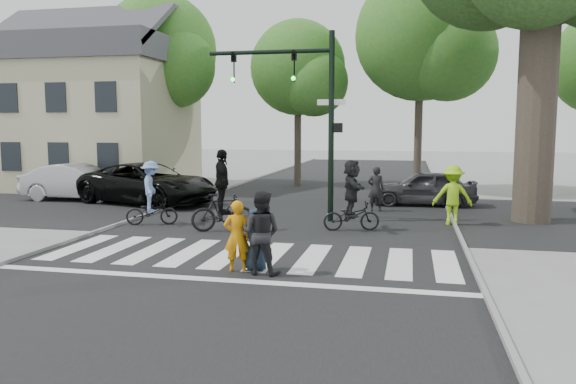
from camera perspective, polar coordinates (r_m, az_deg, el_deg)
name	(u,v)px	position (r m, az deg, el deg)	size (l,w,h in m)	color
ground	(237,266)	(12.46, -5.24, -7.46)	(120.00, 120.00, 0.00)	gray
road_stem	(286,226)	(17.19, -0.21, -3.49)	(10.00, 70.00, 0.01)	black
road_cross	(304,212)	(20.09, 1.65, -2.02)	(70.00, 10.00, 0.01)	black
curb_left	(134,219)	(18.91, -15.33, -2.66)	(0.10, 70.00, 0.10)	gray
curb_right	(458,231)	(16.84, 16.85, -3.84)	(0.10, 70.00, 0.10)	gray
crosswalk	(245,258)	(13.07, -4.36, -6.75)	(10.00, 3.85, 0.01)	silver
traffic_signal	(305,99)	(18.04, 1.74, 9.41)	(4.45, 0.29, 6.00)	black
bg_tree_0	(80,68)	(32.71, -20.35, 11.71)	(5.46, 5.20, 8.97)	brown
bg_tree_1	(163,55)	(29.92, -12.57, 13.45)	(6.09, 5.80, 9.80)	brown
bg_tree_2	(302,72)	(28.78, 1.42, 12.13)	(5.04, 4.80, 8.40)	brown
bg_tree_3	(428,40)	(27.08, 14.00, 14.77)	(6.30, 6.00, 10.20)	brown
house	(100,111)	(29.67, -18.60, 7.79)	(8.40, 8.10, 8.82)	#BDB28B
pedestrian_woman	(237,236)	(11.82, -5.21, -4.48)	(0.55, 0.36, 1.51)	orange
pedestrian_child	(256,240)	(11.87, -3.28, -4.86)	(0.65, 0.42, 1.33)	#1D2B3F
pedestrian_adult	(261,233)	(11.55, -2.76, -4.16)	(0.84, 0.66, 1.73)	black
cyclist_left	(151,197)	(17.83, -13.71, -0.53)	(1.66, 1.16, 1.99)	black
cyclist_mid	(222,198)	(16.41, -6.68, -0.58)	(1.86, 1.28, 2.39)	black
cyclist_right	(352,199)	(16.45, 6.48, -0.73)	(1.74, 1.61, 2.09)	black
car_suv	(148,183)	(22.80, -14.04, 0.85)	(2.68, 5.80, 1.61)	black
car_silver	(78,182)	(24.76, -20.55, 0.95)	(1.60, 4.58, 1.51)	#BBBDC1
car_grey	(423,188)	(22.30, 13.57, 0.42)	(1.61, 4.01, 1.37)	#353439
bystander_hivis	(452,195)	(18.03, 16.36, -0.32)	(1.20, 0.69, 1.86)	#9FE017
bystander_dark	(376,189)	(20.35, 8.92, 0.31)	(0.59, 0.39, 1.63)	black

